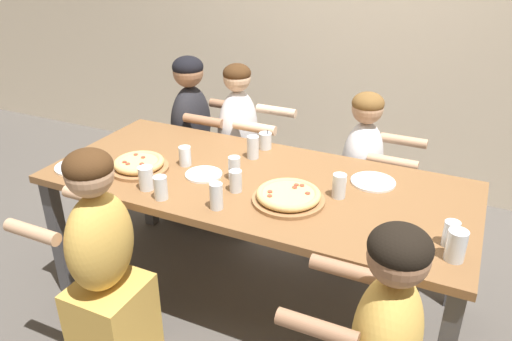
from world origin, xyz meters
name	(u,v)px	position (x,y,z in m)	size (l,w,h in m)	color
ground_plane	(256,297)	(0.00, 0.00, 0.00)	(18.00, 18.00, 0.00)	#514C47
dining_table	(256,192)	(0.00, 0.00, 0.70)	(2.20, 0.95, 0.78)	brown
pizza_board_main	(288,196)	(0.24, -0.15, 0.81)	(0.35, 0.35, 0.06)	#996B42
pizza_board_second	(139,164)	(-0.62, -0.16, 0.81)	(0.32, 0.32, 0.06)	#996B42
empty_plate_a	(402,242)	(0.79, -0.27, 0.78)	(0.22, 0.22, 0.02)	white
empty_plate_b	(373,182)	(0.56, 0.22, 0.78)	(0.23, 0.23, 0.02)	white
empty_plate_c	(204,174)	(-0.27, -0.08, 0.78)	(0.19, 0.19, 0.02)	white
empty_plate_d	(77,166)	(-0.94, -0.29, 0.78)	(0.23, 0.23, 0.02)	white
cocktail_glass_blue	(265,141)	(-0.12, 0.39, 0.82)	(0.08, 0.08, 0.12)	silver
drinking_glass_a	(234,170)	(-0.10, -0.04, 0.83)	(0.06, 0.06, 0.12)	silver
drinking_glass_b	(146,180)	(-0.45, -0.33, 0.83)	(0.07, 0.07, 0.12)	silver
drinking_glass_c	(161,189)	(-0.33, -0.38, 0.83)	(0.07, 0.07, 0.12)	silver
drinking_glass_d	(253,148)	(-0.13, 0.23, 0.84)	(0.07, 0.07, 0.13)	silver
drinking_glass_e	(185,157)	(-0.42, -0.01, 0.82)	(0.07, 0.07, 0.11)	silver
drinking_glass_f	(339,187)	(0.44, 0.00, 0.83)	(0.07, 0.07, 0.12)	silver
drinking_glass_g	(236,181)	(-0.04, -0.16, 0.83)	(0.06, 0.06, 0.11)	silver
drinking_glass_h	(450,235)	(0.97, -0.20, 0.83)	(0.06, 0.06, 0.11)	silver
drinking_glass_i	(456,247)	(1.00, -0.30, 0.83)	(0.08, 0.08, 0.13)	silver
drinking_glass_j	(216,196)	(-0.04, -0.35, 0.84)	(0.06, 0.06, 0.13)	silver
diner_far_midright	(360,185)	(0.40, 0.70, 0.50)	(0.51, 0.40, 1.10)	silver
diner_near_midleft	(104,270)	(-0.45, -0.70, 0.53)	(0.51, 0.40, 1.14)	gold
diner_far_midleft	(239,156)	(-0.46, 0.70, 0.53)	(0.51, 0.40, 1.18)	silver
diner_far_left	(193,144)	(-0.83, 0.70, 0.55)	(0.51, 0.40, 1.19)	#232328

